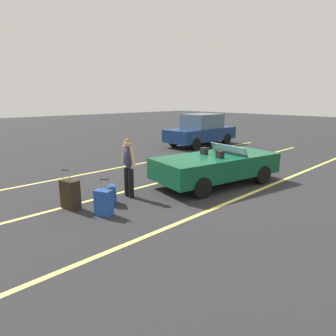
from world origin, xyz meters
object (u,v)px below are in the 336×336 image
suitcase_small_carryon (111,195)px  traveler_person (128,165)px  suitcase_medium_bright (104,203)px  convertible_car (221,165)px  parked_sedan_near (201,130)px  suitcase_large_black (70,194)px

suitcase_small_carryon → traveler_person: size_ratio=0.43×
suitcase_medium_bright → suitcase_small_carryon: 0.79m
convertible_car → parked_sedan_near: parked_sedan_near is taller
convertible_car → suitcase_large_black: size_ratio=4.28×
suitcase_small_carryon → suitcase_medium_bright: bearing=-109.7°
suitcase_large_black → traveler_person: bearing=-20.6°
suitcase_large_black → suitcase_medium_bright: 1.03m
traveler_person → parked_sedan_near: parked_sedan_near is taller
suitcase_large_black → suitcase_medium_bright: bearing=-80.2°
suitcase_medium_bright → parked_sedan_near: bearing=-175.7°
suitcase_large_black → parked_sedan_near: (10.18, 4.31, 0.52)m
convertible_car → parked_sedan_near: bearing=55.0°
suitcase_large_black → traveler_person: size_ratio=0.62×
convertible_car → traveler_person: traveler_person is taller
suitcase_small_carryon → parked_sedan_near: size_ratio=0.16×
suitcase_small_carryon → convertible_car: bearing=14.1°
convertible_car → parked_sedan_near: (5.59, 5.53, 0.30)m
convertible_car → suitcase_large_black: convertible_car is taller
suitcase_small_carryon → parked_sedan_near: 10.41m
suitcase_medium_bright → parked_sedan_near: parked_sedan_near is taller
parked_sedan_near → convertible_car: bearing=44.8°
suitcase_medium_bright → traveler_person: size_ratio=0.53×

